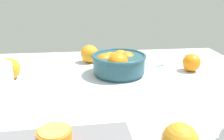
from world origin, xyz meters
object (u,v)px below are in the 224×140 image
(fruit_bowl, at_px, (118,63))
(orange_half_0, at_px, (54,138))
(loose_orange_0, at_px, (90,54))
(loose_orange_1, at_px, (9,69))
(spoon, at_px, (195,55))
(loose_orange_3, at_px, (191,63))

(fruit_bowl, relative_size, orange_half_0, 2.87)
(fruit_bowl, xyz_separation_m, loose_orange_0, (-0.11, 0.18, -0.01))
(loose_orange_1, distance_m, spoon, 0.90)
(fruit_bowl, distance_m, spoon, 0.50)
(orange_half_0, relative_size, loose_orange_0, 0.92)
(loose_orange_3, relative_size, spoon, 0.48)
(loose_orange_1, xyz_separation_m, loose_orange_3, (0.75, 0.01, -0.00))
(fruit_bowl, height_order, spoon, fruit_bowl)
(loose_orange_0, bearing_deg, fruit_bowl, -58.68)
(loose_orange_1, bearing_deg, orange_half_0, -65.08)
(orange_half_0, distance_m, spoon, 0.96)
(fruit_bowl, bearing_deg, orange_half_0, -113.47)
(fruit_bowl, relative_size, loose_orange_0, 2.65)
(fruit_bowl, bearing_deg, loose_orange_0, 121.32)
(loose_orange_3, bearing_deg, orange_half_0, -137.30)
(orange_half_0, height_order, loose_orange_0, loose_orange_0)
(fruit_bowl, relative_size, spoon, 1.42)
(fruit_bowl, distance_m, loose_orange_0, 0.21)
(loose_orange_0, relative_size, loose_orange_1, 0.99)
(loose_orange_0, xyz_separation_m, loose_orange_3, (0.43, -0.18, -0.00))
(loose_orange_3, bearing_deg, loose_orange_0, 157.68)
(loose_orange_3, height_order, spoon, loose_orange_3)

